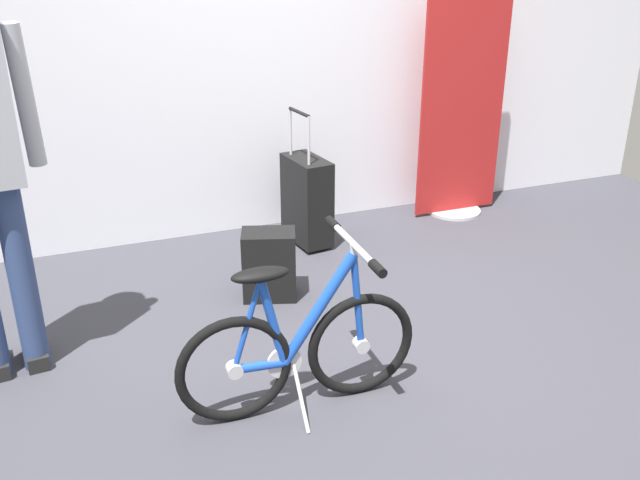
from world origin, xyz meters
TOP-DOWN VIEW (x-y plane):
  - ground_plane at (0.00, 0.00)m, footprint 6.02×6.02m
  - floor_banner_stand at (1.34, 1.57)m, footprint 0.60×0.36m
  - folding_bike_foreground at (-0.37, -0.07)m, footprint 0.98×0.53m
  - rolling_suitcase at (0.22, 1.44)m, footprint 0.23×0.38m
  - backpack_on_floor at (-0.20, 0.86)m, footprint 0.32×0.27m

SIDE VIEW (x-z plane):
  - ground_plane at x=0.00m, z-range 0.00..0.00m
  - backpack_on_floor at x=-0.20m, z-range 0.00..0.36m
  - folding_bike_foreground at x=-0.37m, z-range -0.08..0.63m
  - rolling_suitcase at x=0.22m, z-range -0.13..0.70m
  - floor_banner_stand at x=1.34m, z-range -0.08..1.34m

